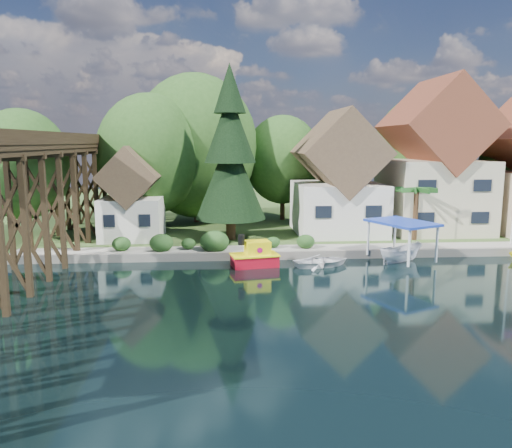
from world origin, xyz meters
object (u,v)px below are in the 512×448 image
object	(u,v)px
house_left	(338,182)
trestle_bridge	(27,193)
conifer	(230,156)
boat_canopy	(401,245)
boat_white_a	(322,260)
house_center	(434,167)
palm_tree	(417,191)
tugboat	(255,256)
shed	(132,200)

from	to	relation	value
house_left	trestle_bridge	bearing A→B (deg)	-154.79
conifer	boat_canopy	world-z (taller)	conifer
boat_white_a	house_left	bearing A→B (deg)	-32.20
house_left	house_center	distance (m)	9.10
trestle_bridge	conifer	xyz separation A→B (m)	(13.32, 8.43, 2.11)
conifer	boat_white_a	world-z (taller)	conifer
palm_tree	tugboat	world-z (taller)	palm_tree
house_left	tugboat	world-z (taller)	house_left
house_left	palm_tree	size ratio (longest dim) A/B	2.34
conifer	tugboat	xyz separation A→B (m)	(1.55, -7.49, -6.75)
shed	palm_tree	bearing A→B (deg)	-5.56
house_left	house_center	xyz separation A→B (m)	(9.00, 0.50, 1.28)
trestle_bridge	shed	distance (m)	10.69
conifer	house_center	bearing A→B (deg)	8.82
shed	house_left	bearing A→B (deg)	4.77
shed	palm_tree	world-z (taller)	shed
trestle_bridge	house_center	bearing A→B (deg)	19.49
house_left	tugboat	xyz separation A→B (m)	(-8.13, -9.89, -4.43)
trestle_bridge	house_left	xyz separation A→B (m)	(23.00, 10.83, -0.21)
tugboat	boat_white_a	bearing A→B (deg)	-3.16
house_left	boat_canopy	size ratio (longest dim) A/B	1.96
shed	palm_tree	distance (m)	23.86
house_left	palm_tree	bearing A→B (deg)	-33.60
conifer	boat_canopy	size ratio (longest dim) A/B	2.58
trestle_bridge	house_left	world-z (taller)	house_left
shed	boat_canopy	bearing A→B (deg)	-21.42
trestle_bridge	boat_white_a	world-z (taller)	trestle_bridge
trestle_bridge	boat_canopy	bearing A→B (deg)	2.90
shed	boat_white_a	distance (m)	17.29
house_left	conifer	xyz separation A→B (m)	(-9.68, -2.40, 2.32)
house_center	boat_white_a	size ratio (longest dim) A/B	3.46
house_center	conifer	xyz separation A→B (m)	(-18.68, -2.90, 1.04)
house_left	shed	distance (m)	18.11
shed	conifer	xyz separation A→B (m)	(8.32, -0.90, 3.63)
shed	conifer	size ratio (longest dim) A/B	0.54
tugboat	trestle_bridge	bearing A→B (deg)	-176.38
shed	house_center	bearing A→B (deg)	4.24
tugboat	boat_white_a	distance (m)	4.72
tugboat	palm_tree	bearing A→B (deg)	23.67
trestle_bridge	house_center	size ratio (longest dim) A/B	3.18
conifer	house_left	bearing A→B (deg)	13.92
house_left	boat_canopy	bearing A→B (deg)	-75.39
boat_canopy	trestle_bridge	bearing A→B (deg)	-177.10
conifer	boat_canopy	distance (m)	15.39
tugboat	house_left	bearing A→B (deg)	50.59
house_center	conifer	size ratio (longest dim) A/B	0.96
house_left	boat_white_a	bearing A→B (deg)	-108.61
shed	boat_white_a	bearing A→B (deg)	-30.67
shed	tugboat	world-z (taller)	shed
house_center	boat_white_a	world-z (taller)	house_center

